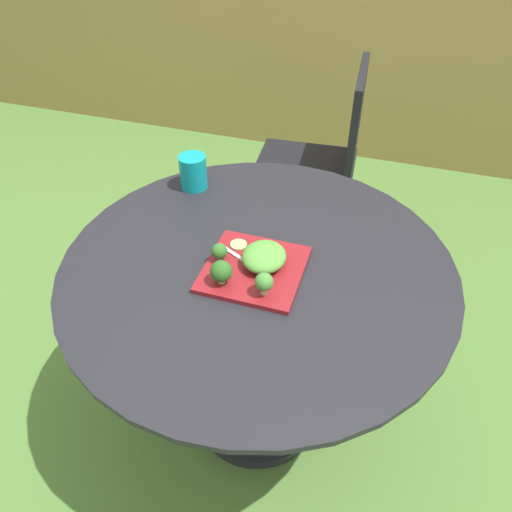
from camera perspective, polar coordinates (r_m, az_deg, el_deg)
The scene contains 12 objects.
ground_plane at distance 1.90m, azimuth 0.14°, elevation -17.22°, with size 12.00×12.00×0.00m, color #4C7533.
bamboo_fence at distance 3.08m, azimuth 12.50°, elevation 24.38°, with size 8.00×0.08×1.56m, color #9E7F47.
patio_table at distance 1.49m, azimuth 0.17°, elevation -6.85°, with size 1.07×1.07×0.72m.
patio_chair at distance 2.24m, azimuth 8.00°, elevation 11.55°, with size 0.47×0.47×0.90m.
salad_plate at distance 1.32m, azimuth -0.19°, elevation -1.52°, with size 0.26×0.26×0.01m, color maroon.
drinking_glass at distance 1.63m, azimuth -7.17°, elevation 9.34°, with size 0.09×0.09×0.11m.
fork at distance 1.33m, azimuth -1.40°, elevation -0.38°, with size 0.15×0.08×0.00m.
lettuce_mound at distance 1.30m, azimuth 0.92°, elevation -0.08°, with size 0.12×0.13×0.05m, color #519338.
broccoli_floret_0 at distance 1.22m, azimuth 0.93°, elevation -3.03°, with size 0.05×0.05×0.06m.
broccoli_floret_1 at distance 1.25m, azimuth -4.00°, elevation -1.79°, with size 0.06×0.06×0.06m.
broccoli_floret_2 at distance 1.32m, azimuth -4.22°, elevation 0.53°, with size 0.04×0.04×0.05m.
cucumber_slice_0 at distance 1.38m, azimuth -2.00°, elevation 1.30°, with size 0.05×0.05×0.01m, color #8EB766.
Camera 1 is at (0.30, -0.96, 1.61)m, focal length 34.99 mm.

